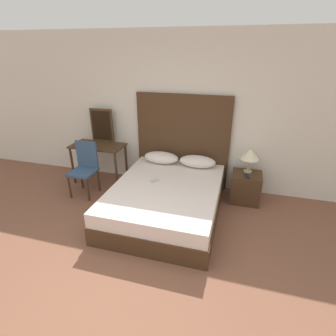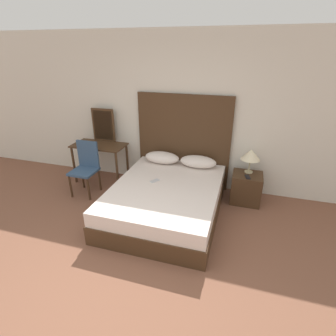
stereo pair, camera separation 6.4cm
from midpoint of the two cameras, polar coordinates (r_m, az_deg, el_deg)
name	(u,v)px [view 2 (the right image)]	position (r m, az deg, el deg)	size (l,w,h in m)	color
ground_plane	(109,297)	(3.14, -12.02, -25.73)	(16.00, 16.00, 0.00)	brown
wall_back	(179,113)	(4.73, 2.75, 11.86)	(10.00, 0.06, 2.70)	silver
bed	(166,200)	(4.11, 0.03, -6.93)	(1.61, 2.06, 0.49)	#422B19
headboard	(183,142)	(4.77, 3.73, 5.68)	(1.69, 0.05, 1.70)	#422B19
pillow_left	(162,158)	(4.73, -0.92, 2.30)	(0.63, 0.32, 0.20)	silver
pillow_right	(198,162)	(4.59, 6.97, 1.37)	(0.63, 0.32, 0.20)	silver
phone_on_bed	(155,181)	(4.12, -2.48, -2.80)	(0.14, 0.16, 0.01)	#B7B7BC
nightstand	(246,188)	(4.61, 17.01, -4.18)	(0.48, 0.43, 0.51)	#422B19
table_lamp	(251,155)	(4.46, 17.99, 2.73)	(0.31, 0.31, 0.41)	tan
phone_on_nightstand	(248,177)	(4.40, 17.33, -1.87)	(0.10, 0.16, 0.01)	black
vanity_desk	(100,151)	(5.13, -14.32, 3.62)	(0.99, 0.52, 0.75)	#422B19
vanity_mirror	(103,125)	(5.18, -13.54, 9.07)	(0.45, 0.03, 0.63)	#422B19
chair	(86,165)	(4.81, -17.07, 0.63)	(0.42, 0.42, 0.94)	#334C6B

